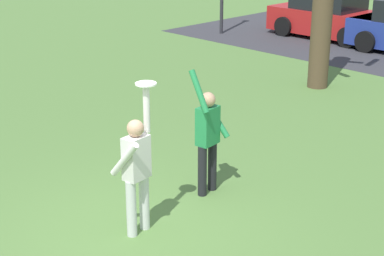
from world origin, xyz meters
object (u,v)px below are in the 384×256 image
Objects in this scene: person_defender at (208,134)px; parked_car_red at (330,16)px; frisbee_disc at (146,84)px; person_catcher at (137,167)px.

person_defender is 0.49× the size of parked_car_red.
frisbee_disc is at bearing -65.71° from parked_car_red.
frisbee_disc is 0.07× the size of parked_car_red.
person_defender is 12.80m from parked_car_red.
parked_car_red is (-5.47, 11.57, -0.25)m from person_defender.
person_catcher is 1.60m from person_defender.
person_defender reaches higher than parked_car_red.
frisbee_disc reaches higher than person_catcher.
person_defender is at bearing 0.00° from person_catcher.
frisbee_disc is 14.18m from parked_car_red.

